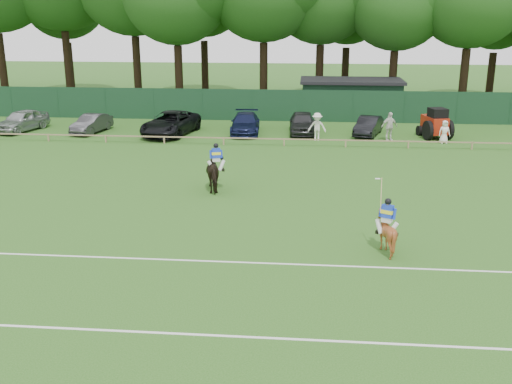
# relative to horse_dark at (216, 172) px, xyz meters

# --- Properties ---
(ground) EXTENTS (160.00, 160.00, 0.00)m
(ground) POSITION_rel_horse_dark_xyz_m (1.89, -7.75, -0.92)
(ground) COLOR #1E4C14
(ground) RESTS_ON ground
(horse_dark) EXTENTS (1.55, 2.37, 1.84)m
(horse_dark) POSITION_rel_horse_dark_xyz_m (0.00, 0.00, 0.00)
(horse_dark) COLOR black
(horse_dark) RESTS_ON ground
(horse_chestnut) EXTENTS (1.68, 1.74, 1.47)m
(horse_chestnut) POSITION_rel_horse_dark_xyz_m (7.42, -7.26, -0.18)
(horse_chestnut) COLOR brown
(horse_chestnut) RESTS_ON ground
(sedan_silver) EXTENTS (2.96, 4.89, 1.56)m
(sedan_silver) POSITION_rel_horse_dark_xyz_m (-16.51, 13.53, -0.14)
(sedan_silver) COLOR #A1A4A6
(sedan_silver) RESTS_ON ground
(sedan_grey) EXTENTS (2.09, 4.17, 1.31)m
(sedan_grey) POSITION_rel_horse_dark_xyz_m (-11.21, 13.41, -0.26)
(sedan_grey) COLOR #323235
(sedan_grey) RESTS_ON ground
(suv_black) EXTENTS (3.76, 6.25, 1.62)m
(suv_black) POSITION_rel_horse_dark_xyz_m (-5.33, 13.21, -0.11)
(suv_black) COLOR black
(suv_black) RESTS_ON ground
(sedan_navy) EXTENTS (2.28, 5.02, 1.43)m
(sedan_navy) POSITION_rel_horse_dark_xyz_m (-0.09, 14.15, -0.21)
(sedan_navy) COLOR #12183A
(sedan_navy) RESTS_ON ground
(hatch_grey) EXTENTS (2.01, 4.58, 1.54)m
(hatch_grey) POSITION_rel_horse_dark_xyz_m (4.00, 14.53, -0.15)
(hatch_grey) COLOR #28282A
(hatch_grey) RESTS_ON ground
(estate_black) EXTENTS (2.51, 4.24, 1.32)m
(estate_black) POSITION_rel_horse_dark_xyz_m (8.68, 14.28, -0.26)
(estate_black) COLOR black
(estate_black) RESTS_ON ground
(spectator_left) EXTENTS (1.30, 0.84, 1.90)m
(spectator_left) POSITION_rel_horse_dark_xyz_m (5.03, 12.10, 0.03)
(spectator_left) COLOR silver
(spectator_left) RESTS_ON ground
(spectator_mid) EXTENTS (1.24, 0.84, 1.96)m
(spectator_mid) POSITION_rel_horse_dark_xyz_m (9.90, 12.47, 0.06)
(spectator_mid) COLOR silver
(spectator_mid) RESTS_ON ground
(spectator_right) EXTENTS (0.80, 0.57, 1.54)m
(spectator_right) POSITION_rel_horse_dark_xyz_m (13.48, 11.98, -0.15)
(spectator_right) COLOR white
(spectator_right) RESTS_ON ground
(rider_dark) EXTENTS (0.92, 0.50, 1.41)m
(rider_dark) POSITION_rel_horse_dark_xyz_m (0.00, -0.01, 0.80)
(rider_dark) COLOR silver
(rider_dark) RESTS_ON ground
(rider_chestnut) EXTENTS (0.88, 0.80, 2.05)m
(rider_chestnut) POSITION_rel_horse_dark_xyz_m (7.41, -7.27, 0.51)
(rider_chestnut) COLOR silver
(rider_chestnut) RESTS_ON ground
(pitch_lines) EXTENTS (60.00, 5.10, 0.01)m
(pitch_lines) POSITION_rel_horse_dark_xyz_m (1.89, -11.25, -0.91)
(pitch_lines) COLOR silver
(pitch_lines) RESTS_ON ground
(pitch_rail) EXTENTS (62.10, 0.10, 0.50)m
(pitch_rail) POSITION_rel_horse_dark_xyz_m (1.89, 10.25, -0.48)
(pitch_rail) COLOR #997F5B
(pitch_rail) RESTS_ON ground
(perimeter_fence) EXTENTS (92.08, 0.08, 2.50)m
(perimeter_fence) POSITION_rel_horse_dark_xyz_m (1.89, 19.25, 0.33)
(perimeter_fence) COLOR #14351E
(perimeter_fence) RESTS_ON ground
(utility_shed) EXTENTS (8.40, 4.40, 3.04)m
(utility_shed) POSITION_rel_horse_dark_xyz_m (7.89, 22.25, 0.62)
(utility_shed) COLOR #14331E
(utility_shed) RESTS_ON ground
(tree_row) EXTENTS (96.00, 12.00, 21.00)m
(tree_row) POSITION_rel_horse_dark_xyz_m (3.89, 27.25, -0.92)
(tree_row) COLOR #26561C
(tree_row) RESTS_ON ground
(tractor) EXTENTS (2.25, 2.86, 2.12)m
(tractor) POSITION_rel_horse_dark_xyz_m (13.18, 13.62, 0.08)
(tractor) COLOR #A1220E
(tractor) RESTS_ON ground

